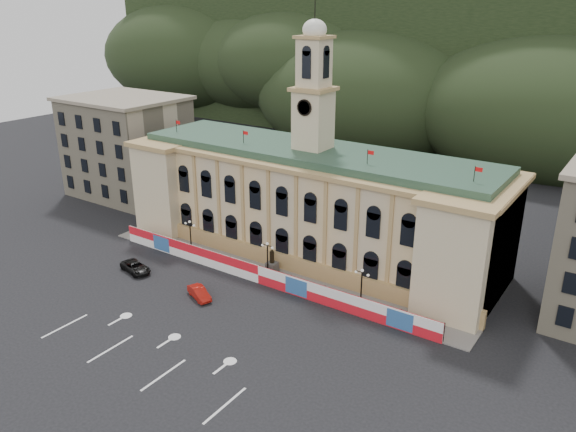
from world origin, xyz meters
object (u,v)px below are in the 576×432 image
Objects in this scene: lamp_center at (267,257)px; red_sedan at (199,293)px; statue at (272,267)px; black_suv at (136,267)px.

lamp_center is 1.12× the size of red_sedan.
statue is 11.08m from red_sedan.
red_sedan is at bearing -79.53° from black_suv.
black_suv is (-15.96, -8.95, -2.35)m from lamp_center.
lamp_center is at bearing -90.00° from statue.
statue is at bearing 3.15° from red_sedan.
lamp_center is at bearing 1.25° from red_sedan.
lamp_center is at bearing -48.02° from black_suv.
black_suv is (-12.25, 0.48, 0.00)m from red_sedan.
red_sedan is 0.82× the size of black_suv.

